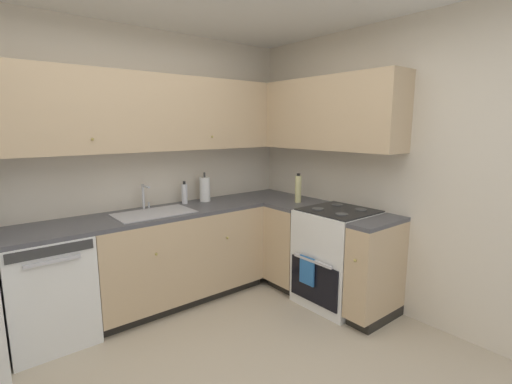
{
  "coord_description": "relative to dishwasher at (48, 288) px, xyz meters",
  "views": [
    {
      "loc": [
        -1.11,
        -1.63,
        1.68
      ],
      "look_at": [
        0.96,
        0.93,
        1.09
      ],
      "focal_mm": 25.8,
      "sensor_mm": 36.0,
      "label": 1
    }
  ],
  "objects": [
    {
      "name": "oil_bottle",
      "position": [
        2.24,
        -0.5,
        0.61
      ],
      "size": [
        0.07,
        0.07,
        0.3
      ],
      "color": "beige",
      "rests_on": "countertop_right"
    },
    {
      "name": "upper_cabinets_right",
      "position": [
        2.38,
        -0.6,
        1.36
      ],
      "size": [
        0.32,
        1.81,
        0.68
      ],
      "color": "tan"
    },
    {
      "name": "sink",
      "position": [
        0.88,
        -0.03,
        0.43
      ],
      "size": [
        0.68,
        0.4,
        0.1
      ],
      "color": "#B7B7BC",
      "rests_on": "countertop_back"
    },
    {
      "name": "countertop_back",
      "position": [
        1.12,
        0.0,
        0.45
      ],
      "size": [
        2.84,
        0.6,
        0.03
      ],
      "primitive_type": "cube",
      "color": "#4C4C51",
      "rests_on": "lower_cabinets_back"
    },
    {
      "name": "oven_range",
      "position": [
        2.26,
        -1.01,
        0.02
      ],
      "size": [
        0.68,
        0.62,
        1.05
      ],
      "color": "white",
      "rests_on": "ground_plane"
    },
    {
      "name": "soap_bottle",
      "position": [
        1.3,
        0.18,
        0.57
      ],
      "size": [
        0.06,
        0.06,
        0.23
      ],
      "color": "silver",
      "rests_on": "countertop_back"
    },
    {
      "name": "wall_back",
      "position": [
        0.68,
        0.33,
        0.85
      ],
      "size": [
        3.81,
        0.05,
        2.57
      ],
      "primitive_type": "cube",
      "color": "beige",
      "rests_on": "ground_plane"
    },
    {
      "name": "wall_right",
      "position": [
        2.56,
        -1.48,
        0.85
      ],
      "size": [
        0.05,
        3.66,
        2.57
      ],
      "primitive_type": "cube",
      "color": "beige",
      "rests_on": "ground_plane"
    },
    {
      "name": "paper_towel_roll",
      "position": [
        1.53,
        0.16,
        0.6
      ],
      "size": [
        0.11,
        0.11,
        0.31
      ],
      "color": "white",
      "rests_on": "countertop_back"
    },
    {
      "name": "countertop_right",
      "position": [
        2.24,
        -0.84,
        0.45
      ],
      "size": [
        0.6,
        1.26,
        0.03
      ],
      "color": "#4C4C51",
      "rests_on": "lower_cabinets_right"
    },
    {
      "name": "upper_cabinets_back",
      "position": [
        0.96,
        0.14,
        1.36
      ],
      "size": [
        2.52,
        0.34,
        0.68
      ],
      "color": "tan"
    },
    {
      "name": "dishwasher",
      "position": [
        0.0,
        0.0,
        0.0
      ],
      "size": [
        0.6,
        0.63,
        0.87
      ],
      "color": "white",
      "rests_on": "ground_plane"
    },
    {
      "name": "lower_cabinets_right",
      "position": [
        2.24,
        -0.84,
        0.0
      ],
      "size": [
        0.62,
        1.26,
        0.87
      ],
      "color": "tan",
      "rests_on": "ground_plane"
    },
    {
      "name": "faucet",
      "position": [
        0.89,
        0.18,
        0.61
      ],
      "size": [
        0.07,
        0.16,
        0.24
      ],
      "color": "silver",
      "rests_on": "countertop_back"
    },
    {
      "name": "lower_cabinets_back",
      "position": [
        1.12,
        0.0,
        0.0
      ],
      "size": [
        1.63,
        0.62,
        0.87
      ],
      "color": "tan",
      "rests_on": "ground_plane"
    }
  ]
}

